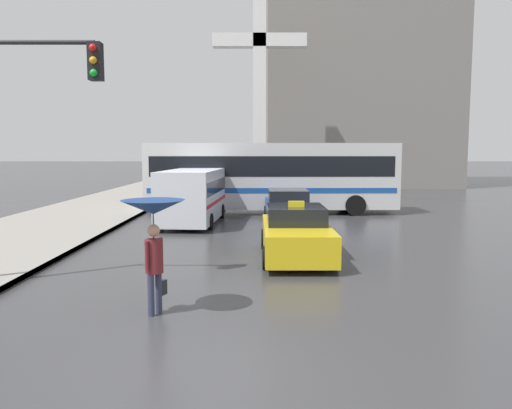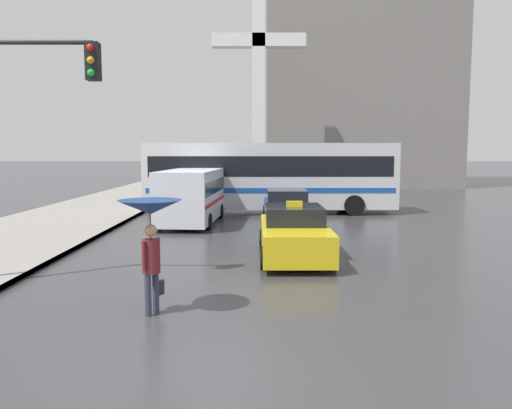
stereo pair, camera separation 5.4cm
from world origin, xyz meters
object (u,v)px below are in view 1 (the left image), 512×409
at_px(sedan_red, 286,208).
at_px(city_bus, 269,174).
at_px(ambulance_van, 191,194).
at_px(pedestrian_with_umbrella, 152,221).
at_px(monument_cross, 258,74).
at_px(traffic_light, 20,110).
at_px(taxi, 294,234).

relative_size(sedan_red, city_bus, 0.40).
bearing_deg(ambulance_van, pedestrian_with_umbrella, 97.57).
height_order(sedan_red, monument_cross, monument_cross).
height_order(city_bus, traffic_light, traffic_light).
bearing_deg(monument_cross, sedan_red, -85.98).
distance_m(city_bus, traffic_light, 14.63).
distance_m(ambulance_van, pedestrian_with_umbrella, 11.72).
height_order(ambulance_van, monument_cross, monument_cross).
relative_size(ambulance_van, monument_cross, 0.38).
bearing_deg(taxi, city_bus, -87.88).
bearing_deg(monument_cross, ambulance_van, -100.72).
relative_size(pedestrian_with_umbrella, traffic_light, 0.38).
height_order(taxi, sedan_red, taxi).
distance_m(city_bus, monument_cross, 13.13).
height_order(pedestrian_with_umbrella, monument_cross, monument_cross).
height_order(sedan_red, traffic_light, traffic_light).
relative_size(sedan_red, ambulance_van, 0.85).
relative_size(sedan_red, traffic_light, 0.86).
distance_m(taxi, sedan_red, 6.57).
xyz_separation_m(city_bus, pedestrian_with_umbrella, (-2.58, -15.34, -0.14)).
xyz_separation_m(taxi, traffic_light, (-6.19, -2.86, 3.18)).
relative_size(taxi, sedan_red, 0.91).
xyz_separation_m(city_bus, traffic_light, (-5.80, -13.28, 1.98)).
relative_size(pedestrian_with_umbrella, monument_cross, 0.14).
distance_m(sedan_red, pedestrian_with_umbrella, 11.96).
height_order(city_bus, pedestrian_with_umbrella, city_bus).
height_order(pedestrian_with_umbrella, traffic_light, traffic_light).
xyz_separation_m(ambulance_van, pedestrian_with_umbrella, (0.76, -11.69, 0.49)).
bearing_deg(pedestrian_with_umbrella, monument_cross, 22.37).
xyz_separation_m(pedestrian_with_umbrella, monument_cross, (2.09, 26.73, 6.65)).
height_order(ambulance_van, city_bus, city_bus).
relative_size(city_bus, traffic_light, 2.14).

